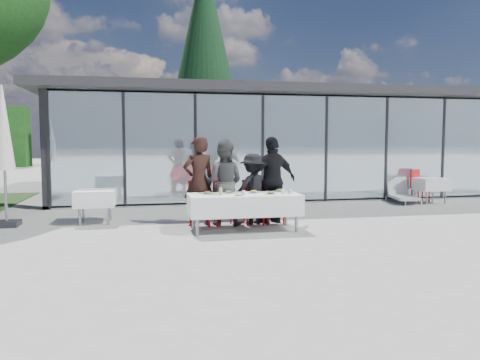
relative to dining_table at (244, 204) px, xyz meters
name	(u,v)px	position (x,y,z in m)	size (l,w,h in m)	color
ground	(262,231)	(0.34, -0.14, -0.54)	(90.00, 90.00, 0.00)	#A19E98
pavilion	(261,133)	(2.34, 8.02, 1.61)	(14.80, 8.80, 3.44)	gray
treeline	(149,137)	(-1.66, 27.86, 1.66)	(62.50, 2.00, 4.40)	#143E13
dining_table	(244,204)	(0.00, 0.00, 0.00)	(2.26, 0.96, 0.75)	white
diner_a	(199,181)	(-0.84, 0.74, 0.42)	(0.70, 0.70, 1.92)	black
diner_chair_a	(199,201)	(-0.84, 0.75, 0.00)	(0.44, 0.44, 0.97)	red
diner_b	(224,183)	(-0.30, 0.74, 0.38)	(0.90, 0.90, 1.84)	#4E4E4E
diner_chair_b	(224,200)	(-0.30, 0.75, 0.00)	(0.44, 0.44, 0.97)	red
diner_c	(253,189)	(0.35, 0.74, 0.24)	(1.00, 1.00, 1.55)	black
diner_chair_c	(253,200)	(0.35, 0.75, 0.00)	(0.44, 0.44, 0.97)	red
diner_d	(273,180)	(0.81, 0.74, 0.43)	(1.13, 1.13, 1.93)	black
diner_chair_d	(273,199)	(0.81, 0.75, 0.00)	(0.44, 0.44, 0.97)	red
plate_a	(208,193)	(-0.73, 0.10, 0.24)	(0.25, 0.25, 0.07)	silver
plate_b	(229,192)	(-0.30, 0.12, 0.24)	(0.25, 0.25, 0.07)	silver
plate_c	(254,192)	(0.22, 0.10, 0.24)	(0.25, 0.25, 0.07)	silver
plate_d	(279,191)	(0.80, 0.22, 0.24)	(0.25, 0.25, 0.07)	silver
plate_extra	(271,193)	(0.51, -0.19, 0.24)	(0.25, 0.25, 0.07)	silver
juice_bottle	(221,191)	(-0.50, -0.12, 0.29)	(0.06, 0.06, 0.16)	#9FC451
drinking_glasses	(272,192)	(0.54, -0.17, 0.26)	(1.05, 0.14, 0.10)	silver
folded_eyeglasses	(238,195)	(-0.18, -0.29, 0.22)	(0.14, 0.03, 0.01)	black
spare_table_left	(95,198)	(-3.07, 1.55, 0.02)	(0.86, 0.86, 0.74)	white
spare_table_right	(430,184)	(6.33, 3.18, 0.02)	(0.86, 0.86, 0.74)	white
spare_chair_a	(418,184)	(6.13, 3.49, 0.00)	(0.59, 0.59, 0.97)	red
spare_chair_b	(426,182)	(6.87, 4.21, 0.00)	(0.58, 0.58, 0.97)	red
market_umbrella	(3,136)	(-4.89, 1.46, 1.39)	(0.50, 0.50, 3.00)	black
lounger	(401,194)	(5.54, 3.42, -0.28)	(0.86, 1.42, 0.72)	silver
conifer_tree	(205,52)	(0.84, 12.86, 5.45)	(4.00, 4.00, 10.50)	#382316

